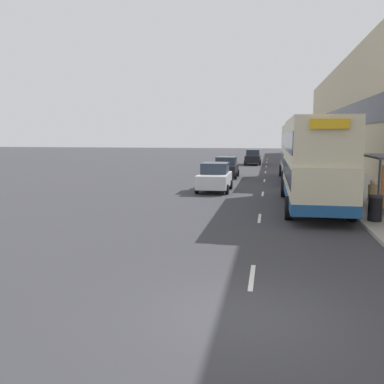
{
  "coord_description": "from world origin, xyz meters",
  "views": [
    {
      "loc": [
        0.37,
        -8.02,
        3.54
      ],
      "look_at": [
        -5.0,
        21.5,
        -0.46
      ],
      "focal_mm": 40.0,
      "sensor_mm": 36.0,
      "label": 1
    }
  ],
  "objects_px": {
    "car_1": "(226,167)",
    "double_decker_bus_ahead": "(300,152)",
    "double_decker_bus_near": "(314,161)",
    "car_0": "(215,177)",
    "pedestrian_1": "(347,182)",
    "car_2": "(253,157)",
    "pedestrian_at_shelter": "(372,199)",
    "litter_bin": "(375,208)"
  },
  "relations": [
    {
      "from": "double_decker_bus_near",
      "to": "double_decker_bus_ahead",
      "type": "height_order",
      "value": "same"
    },
    {
      "from": "car_1",
      "to": "car_0",
      "type": "bearing_deg",
      "value": 91.19
    },
    {
      "from": "car_0",
      "to": "car_2",
      "type": "bearing_deg",
      "value": -93.16
    },
    {
      "from": "double_decker_bus_ahead",
      "to": "pedestrian_1",
      "type": "xyz_separation_m",
      "value": [
        1.94,
        -9.54,
        -1.3
      ]
    },
    {
      "from": "car_2",
      "to": "litter_bin",
      "type": "height_order",
      "value": "car_2"
    },
    {
      "from": "double_decker_bus_ahead",
      "to": "pedestrian_at_shelter",
      "type": "relative_size",
      "value": 6.4
    },
    {
      "from": "car_1",
      "to": "pedestrian_at_shelter",
      "type": "xyz_separation_m",
      "value": [
        7.68,
        -17.68,
        0.13
      ]
    },
    {
      "from": "litter_bin",
      "to": "double_decker_bus_ahead",
      "type": "bearing_deg",
      "value": 96.71
    },
    {
      "from": "car_0",
      "to": "litter_bin",
      "type": "bearing_deg",
      "value": 130.03
    },
    {
      "from": "car_2",
      "to": "pedestrian_1",
      "type": "xyz_separation_m",
      "value": [
        6.2,
        -27.6,
        0.09
      ]
    },
    {
      "from": "car_1",
      "to": "car_2",
      "type": "bearing_deg",
      "value": -95.5
    },
    {
      "from": "car_0",
      "to": "pedestrian_1",
      "type": "xyz_separation_m",
      "value": [
        7.6,
        -2.28,
        0.1
      ]
    },
    {
      "from": "double_decker_bus_ahead",
      "to": "litter_bin",
      "type": "height_order",
      "value": "double_decker_bus_ahead"
    },
    {
      "from": "double_decker_bus_ahead",
      "to": "car_1",
      "type": "bearing_deg",
      "value": 164.59
    },
    {
      "from": "double_decker_bus_near",
      "to": "pedestrian_at_shelter",
      "type": "height_order",
      "value": "double_decker_bus_near"
    },
    {
      "from": "double_decker_bus_near",
      "to": "pedestrian_at_shelter",
      "type": "distance_m",
      "value": 4.2
    },
    {
      "from": "pedestrian_at_shelter",
      "to": "pedestrian_1",
      "type": "bearing_deg",
      "value": 89.03
    },
    {
      "from": "pedestrian_1",
      "to": "double_decker_bus_near",
      "type": "bearing_deg",
      "value": -124.36
    },
    {
      "from": "double_decker_bus_ahead",
      "to": "car_0",
      "type": "distance_m",
      "value": 9.32
    },
    {
      "from": "car_2",
      "to": "car_1",
      "type": "bearing_deg",
      "value": 84.5
    },
    {
      "from": "double_decker_bus_near",
      "to": "pedestrian_1",
      "type": "bearing_deg",
      "value": 55.64
    },
    {
      "from": "double_decker_bus_near",
      "to": "double_decker_bus_ahead",
      "type": "bearing_deg",
      "value": 89.29
    },
    {
      "from": "car_1",
      "to": "car_2",
      "type": "height_order",
      "value": "car_2"
    },
    {
      "from": "car_2",
      "to": "car_0",
      "type": "bearing_deg",
      "value": 86.84
    },
    {
      "from": "car_2",
      "to": "pedestrian_at_shelter",
      "type": "xyz_separation_m",
      "value": [
        6.09,
        -34.12,
        0.09
      ]
    },
    {
      "from": "litter_bin",
      "to": "car_2",
      "type": "bearing_deg",
      "value": 100.21
    },
    {
      "from": "double_decker_bus_near",
      "to": "litter_bin",
      "type": "height_order",
      "value": "double_decker_bus_near"
    },
    {
      "from": "double_decker_bus_ahead",
      "to": "car_0",
      "type": "bearing_deg",
      "value": -127.96
    },
    {
      "from": "double_decker_bus_ahead",
      "to": "pedestrian_at_shelter",
      "type": "bearing_deg",
      "value": -83.52
    },
    {
      "from": "pedestrian_at_shelter",
      "to": "litter_bin",
      "type": "distance_m",
      "value": 0.4
    },
    {
      "from": "double_decker_bus_ahead",
      "to": "car_2",
      "type": "height_order",
      "value": "double_decker_bus_ahead"
    },
    {
      "from": "double_decker_bus_near",
      "to": "car_0",
      "type": "relative_size",
      "value": 2.54
    },
    {
      "from": "pedestrian_at_shelter",
      "to": "litter_bin",
      "type": "relative_size",
      "value": 1.58
    },
    {
      "from": "car_1",
      "to": "double_decker_bus_ahead",
      "type": "bearing_deg",
      "value": 164.59
    },
    {
      "from": "double_decker_bus_ahead",
      "to": "car_1",
      "type": "xyz_separation_m",
      "value": [
        -5.85,
        1.61,
        -1.42
      ]
    },
    {
      "from": "double_decker_bus_ahead",
      "to": "car_2",
      "type": "distance_m",
      "value": 18.61
    },
    {
      "from": "car_2",
      "to": "double_decker_bus_near",
      "type": "bearing_deg",
      "value": 97.64
    },
    {
      "from": "double_decker_bus_near",
      "to": "litter_bin",
      "type": "distance_m",
      "value": 4.53
    },
    {
      "from": "double_decker_bus_near",
      "to": "car_0",
      "type": "height_order",
      "value": "double_decker_bus_near"
    },
    {
      "from": "double_decker_bus_ahead",
      "to": "pedestrian_at_shelter",
      "type": "height_order",
      "value": "double_decker_bus_ahead"
    },
    {
      "from": "double_decker_bus_near",
      "to": "car_2",
      "type": "relative_size",
      "value": 2.32
    },
    {
      "from": "pedestrian_1",
      "to": "litter_bin",
      "type": "relative_size",
      "value": 1.57
    }
  ]
}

